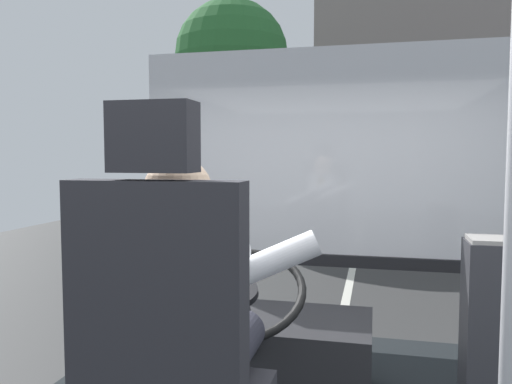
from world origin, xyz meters
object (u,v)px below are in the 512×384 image
at_px(bus_driver, 186,309).
at_px(parked_car_blue, 478,185).
at_px(fare_box, 486,324).
at_px(driver_seat, 173,378).
at_px(steering_console, 262,351).
at_px(parked_car_charcoal, 510,194).

xyz_separation_m(bus_driver, parked_car_blue, (4.95, 22.14, -0.81)).
bearing_deg(fare_box, parked_car_blue, 79.57).
bearing_deg(driver_seat, steering_console, 90.00).
bearing_deg(parked_car_blue, steering_console, -103.19).
relative_size(bus_driver, parked_car_blue, 0.18).
xyz_separation_m(fare_box, parked_car_blue, (3.87, 21.01, -0.47)).
height_order(fare_box, parked_car_blue, fare_box).
relative_size(steering_console, fare_box, 1.31).
xyz_separation_m(driver_seat, steering_console, (0.00, 1.15, -0.37)).
xyz_separation_m(driver_seat, parked_car_charcoal, (4.94, 16.94, -0.67)).
height_order(steering_console, parked_car_blue, steering_console).
height_order(fare_box, parked_car_charcoal, fare_box).
bearing_deg(parked_car_blue, driver_seat, -102.53).
bearing_deg(steering_console, fare_box, 4.81).
bearing_deg(steering_console, bus_driver, -90.00).
relative_size(driver_seat, bus_driver, 1.74).
relative_size(fare_box, parked_car_charcoal, 0.20).
distance_m(steering_console, parked_car_blue, 21.67).
xyz_separation_m(parked_car_charcoal, parked_car_blue, (0.00, 5.32, 0.02)).
height_order(driver_seat, fare_box, driver_seat).
relative_size(bus_driver, fare_box, 0.94).
relative_size(parked_car_charcoal, parked_car_blue, 0.96).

